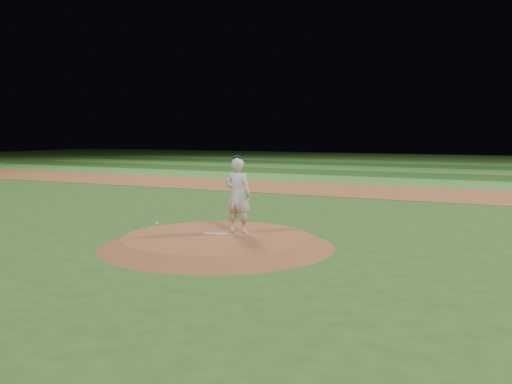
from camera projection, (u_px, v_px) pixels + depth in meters
ground at (217, 246)px, 13.41m from camera, size 120.00×120.00×0.00m
infield_dirt_band at (377, 191)px, 25.81m from camera, size 70.00×6.00×0.02m
outfield_stripe_0 at (404, 182)px, 30.68m from camera, size 70.00×5.00×0.02m
outfield_stripe_1 at (422, 176)px, 35.10m from camera, size 70.00×5.00×0.02m
outfield_stripe_2 at (436, 171)px, 39.53m from camera, size 70.00×5.00×0.02m
outfield_stripe_3 at (448, 167)px, 43.96m from camera, size 70.00×5.00×0.02m
outfield_stripe_4 at (457, 164)px, 48.38m from camera, size 70.00×5.00×0.02m
outfield_stripe_5 at (465, 161)px, 52.81m from camera, size 70.00×5.00×0.02m
pitchers_mound at (217, 241)px, 13.40m from camera, size 5.50×5.50×0.25m
pitching_rubber at (216, 234)px, 13.59m from camera, size 0.56×0.29×0.03m
rosin_bag at (157, 223)px, 15.06m from camera, size 0.10×0.10×0.06m
pitcher_on_mound at (238, 195)px, 13.72m from camera, size 0.69×0.48×1.87m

